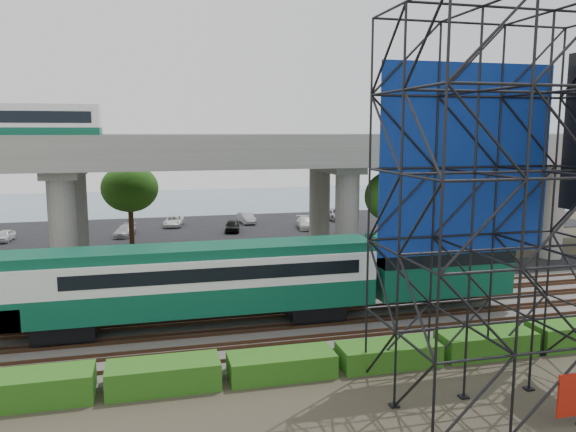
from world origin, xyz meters
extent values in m
plane|color=#474233|center=(0.00, 0.00, 0.00)|extent=(140.00, 140.00, 0.00)
cube|color=slate|center=(0.00, 2.00, 0.10)|extent=(90.00, 12.00, 0.20)
cube|color=black|center=(0.00, 10.50, 0.04)|extent=(90.00, 5.00, 0.08)
cube|color=black|center=(0.00, 34.00, 0.04)|extent=(90.00, 18.00, 0.08)
cube|color=slate|center=(0.00, 56.00, 0.01)|extent=(140.00, 40.00, 0.03)
cube|color=#472D1E|center=(0.00, -2.72, 0.28)|extent=(90.00, 0.08, 0.16)
cube|color=#472D1E|center=(0.00, -1.28, 0.28)|extent=(90.00, 0.08, 0.16)
cube|color=#472D1E|center=(0.00, -0.72, 0.28)|extent=(90.00, 0.08, 0.16)
cube|color=#472D1E|center=(0.00, 0.72, 0.28)|extent=(90.00, 0.08, 0.16)
cube|color=#472D1E|center=(0.00, 1.28, 0.28)|extent=(90.00, 0.08, 0.16)
cube|color=#472D1E|center=(0.00, 2.72, 0.28)|extent=(90.00, 0.08, 0.16)
cube|color=#472D1E|center=(0.00, 3.28, 0.28)|extent=(90.00, 0.08, 0.16)
cube|color=#472D1E|center=(0.00, 4.72, 0.28)|extent=(90.00, 0.08, 0.16)
cube|color=#472D1E|center=(0.00, 5.28, 0.28)|extent=(90.00, 0.08, 0.16)
cube|color=#472D1E|center=(0.00, 6.72, 0.28)|extent=(90.00, 0.08, 0.16)
cube|color=black|center=(-8.64, 2.00, 0.81)|extent=(3.00, 2.20, 0.90)
cube|color=black|center=(4.36, 2.00, 0.81)|extent=(3.00, 2.20, 0.90)
cube|color=#0A4933|center=(-2.14, 2.00, 1.96)|extent=(19.00, 3.00, 1.40)
cube|color=silver|center=(-2.14, 2.00, 3.41)|extent=(19.00, 3.00, 1.50)
cube|color=#0A4933|center=(-2.14, 2.00, 4.41)|extent=(19.00, 2.60, 0.50)
cube|color=black|center=(-1.14, 2.00, 3.46)|extent=(15.00, 3.06, 0.70)
cube|color=#0A4933|center=(11.86, 2.00, 2.96)|extent=(8.00, 3.00, 3.40)
cube|color=#9E9B93|center=(0.00, 16.00, 8.60)|extent=(80.00, 12.00, 1.20)
cube|color=#9E9B93|center=(0.00, 10.25, 9.75)|extent=(80.00, 0.50, 1.10)
cube|color=#9E9B93|center=(0.00, 21.75, 9.75)|extent=(80.00, 0.50, 1.10)
cylinder|color=#9E9B93|center=(-10.00, 12.50, 4.00)|extent=(1.80, 1.80, 8.00)
cylinder|color=#9E9B93|center=(-10.00, 19.50, 4.00)|extent=(1.80, 1.80, 8.00)
cube|color=#9E9B93|center=(-10.00, 16.00, 7.70)|extent=(2.40, 9.00, 0.60)
cylinder|color=#9E9B93|center=(10.00, 12.50, 4.00)|extent=(1.80, 1.80, 8.00)
cylinder|color=#9E9B93|center=(10.00, 19.50, 4.00)|extent=(1.80, 1.80, 8.00)
cube|color=#9E9B93|center=(10.00, 16.00, 7.70)|extent=(2.40, 9.00, 0.60)
cylinder|color=#9E9B93|center=(28.00, 12.50, 4.00)|extent=(1.80, 1.80, 8.00)
cylinder|color=#9E9B93|center=(28.00, 19.50, 4.00)|extent=(1.80, 1.80, 8.00)
cube|color=#9E9B93|center=(28.00, 16.00, 7.70)|extent=(2.40, 9.00, 0.60)
cube|color=black|center=(-13.54, 16.00, 9.55)|extent=(12.00, 2.50, 0.70)
cube|color=#0A4933|center=(-13.54, 16.00, 10.35)|extent=(12.00, 2.50, 0.90)
cube|color=silver|center=(-13.54, 16.00, 11.45)|extent=(12.00, 2.50, 1.30)
cube|color=black|center=(-13.54, 16.00, 11.50)|extent=(11.00, 2.56, 0.80)
cube|color=silver|center=(-13.54, 16.00, 12.25)|extent=(12.00, 2.40, 0.30)
cube|color=navy|center=(9.11, -4.95, 9.30)|extent=(8.10, 0.08, 8.25)
cube|color=black|center=(9.11, -8.00, 0.04)|extent=(9.36, 6.36, 0.08)
cube|color=#234F12|center=(-9.00, -4.30, 0.60)|extent=(4.60, 1.80, 1.20)
cube|color=#234F12|center=(-4.00, -4.30, 0.58)|extent=(4.60, 1.80, 1.15)
cube|color=#234F12|center=(1.00, -4.30, 0.52)|extent=(4.60, 1.80, 1.03)
cube|color=#234F12|center=(6.00, -4.30, 0.51)|extent=(4.60, 1.80, 1.01)
cube|color=#234F12|center=(11.00, -4.30, 0.56)|extent=(4.60, 1.80, 1.12)
cube|color=#234F12|center=(16.00, -4.30, 0.60)|extent=(4.60, 1.80, 1.20)
cylinder|color=#382314|center=(14.00, 12.50, 2.40)|extent=(0.44, 0.44, 4.80)
ellipsoid|color=#234F12|center=(14.00, 12.50, 5.60)|extent=(4.94, 4.94, 4.18)
cylinder|color=#382314|center=(-6.00, 24.00, 2.40)|extent=(0.44, 0.44, 4.80)
ellipsoid|color=#234F12|center=(-6.00, 24.00, 5.60)|extent=(4.94, 4.94, 4.18)
imported|color=black|center=(-13.16, 10.83, 0.86)|extent=(6.16, 4.16, 1.57)
imported|color=silver|center=(-17.97, 31.00, 0.63)|extent=(1.60, 3.33, 1.10)
imported|color=#94959B|center=(-12.32, 36.00, 0.63)|extent=(1.66, 3.47, 1.10)
imported|color=#ABAEB3|center=(-6.87, 31.00, 0.63)|extent=(2.42, 4.07, 1.11)
imported|color=white|center=(-1.84, 36.00, 0.65)|extent=(2.58, 4.35, 1.13)
imported|color=black|center=(3.98, 31.00, 0.70)|extent=(2.05, 3.81, 1.23)
imported|color=gray|center=(6.34, 36.00, 0.71)|extent=(1.77, 3.93, 1.25)
imported|color=silver|center=(11.99, 31.00, 0.69)|extent=(2.16, 4.36, 1.22)
imported|color=#ADB0B5|center=(17.16, 36.00, 0.74)|extent=(2.72, 4.94, 1.31)
camera|label=1|loc=(-4.26, -26.77, 10.55)|focal=35.00mm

